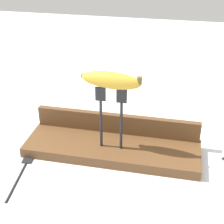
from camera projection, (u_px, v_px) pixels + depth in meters
name	position (u px, v px, depth m)	size (l,w,h in m)	color
ground_plane	(112.00, 153.00, 0.93)	(3.00, 3.00, 0.00)	silver
wooden_board	(112.00, 149.00, 0.93)	(0.47, 0.14, 0.03)	brown
board_backstop	(117.00, 123.00, 0.96)	(0.46, 0.02, 0.06)	brown
fork_stand_center	(111.00, 113.00, 0.86)	(0.08, 0.01, 0.17)	black
banana_raised_center	(111.00, 80.00, 0.82)	(0.16, 0.05, 0.04)	gold
fork_fallen_near	(22.00, 170.00, 0.87)	(0.04, 0.18, 0.01)	black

